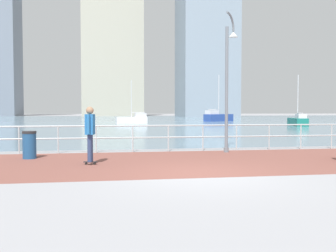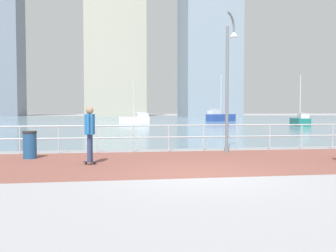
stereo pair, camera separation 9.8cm
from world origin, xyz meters
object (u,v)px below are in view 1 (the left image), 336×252
(lamppost, at_px, (229,75))
(trash_bin, at_px, (29,145))
(sailboat_yellow, at_px, (133,119))
(skateboarder, at_px, (90,130))
(sailboat_teal, at_px, (218,117))
(sailboat_white, at_px, (298,121))

(lamppost, height_order, trash_bin, lamppost)
(lamppost, xyz_separation_m, sailboat_yellow, (-1.87, 30.96, -2.49))
(skateboarder, relative_size, sailboat_yellow, 0.33)
(sailboat_teal, bearing_deg, sailboat_white, -77.41)
(sailboat_teal, bearing_deg, sailboat_yellow, -151.04)
(lamppost, distance_m, skateboarder, 6.08)
(sailboat_teal, bearing_deg, trash_bin, -115.03)
(sailboat_yellow, distance_m, sailboat_white, 18.93)
(sailboat_yellow, bearing_deg, lamppost, -86.55)
(sailboat_yellow, relative_size, sailboat_white, 1.00)
(skateboarder, height_order, sailboat_teal, sailboat_teal)
(skateboarder, relative_size, sailboat_white, 0.33)
(skateboarder, xyz_separation_m, sailboat_yellow, (3.28, 33.54, -0.55))
(lamppost, bearing_deg, trash_bin, -172.94)
(lamppost, distance_m, trash_bin, 7.72)
(sailboat_yellow, bearing_deg, trash_bin, -99.57)
(skateboarder, relative_size, sailboat_teal, 0.26)
(skateboarder, bearing_deg, sailboat_teal, 68.39)
(skateboarder, height_order, trash_bin, skateboarder)
(trash_bin, bearing_deg, lamppost, 7.06)
(sailboat_yellow, xyz_separation_m, sailboat_white, (16.48, -9.30, 0.00))
(skateboarder, distance_m, trash_bin, 2.75)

